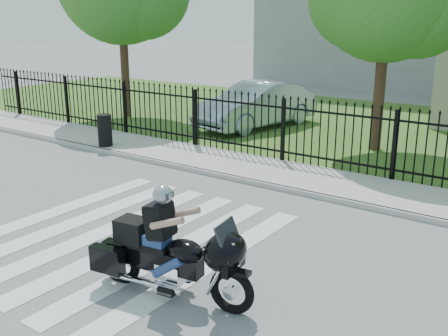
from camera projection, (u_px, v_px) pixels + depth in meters
The scene contains 9 objects.
ground at pixel (120, 236), 9.61m from camera, with size 120.00×120.00×0.00m, color slate.
crosswalk at pixel (120, 236), 9.61m from camera, with size 5.00×5.50×0.01m, color silver, non-canonical shape.
sidewalk at pixel (263, 170), 13.50m from camera, with size 40.00×2.00×0.12m, color #ADAAA3.
curb at pixel (241, 180), 12.72m from camera, with size 40.00×0.12×0.12m, color #ADAAA3.
grass_strip at pixel (364, 127), 18.98m from camera, with size 40.00×12.00×0.02m, color #376121.
iron_fence at pixel (283, 132), 14.04m from camera, with size 26.00×0.04×1.80m.
motorcycle_rider at pixel (167, 250), 7.42m from camera, with size 2.57×1.04×1.70m.
parked_car at pixel (257, 105), 18.72m from camera, with size 1.70×4.88×1.61m, color #96A5BC.
litter_bin at pixel (105, 130), 15.66m from camera, with size 0.42×0.42×0.95m, color black.
Camera 1 is at (6.71, -6.11, 3.90)m, focal length 42.00 mm.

